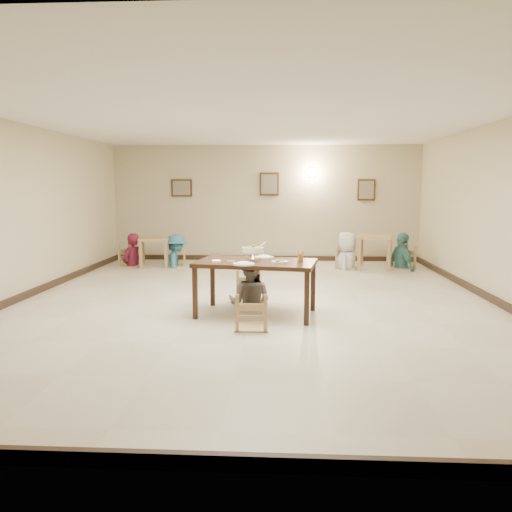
# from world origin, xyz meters

# --- Properties ---
(floor) EXTENTS (10.00, 10.00, 0.00)m
(floor) POSITION_xyz_m (0.00, 0.00, 0.00)
(floor) COLOR beige
(floor) RESTS_ON ground
(ceiling) EXTENTS (10.00, 10.00, 0.00)m
(ceiling) POSITION_xyz_m (0.00, 0.00, 3.00)
(ceiling) COLOR silver
(ceiling) RESTS_ON wall_back
(wall_back) EXTENTS (10.00, 0.00, 10.00)m
(wall_back) POSITION_xyz_m (0.00, 5.00, 1.50)
(wall_back) COLOR #C5B58F
(wall_back) RESTS_ON floor
(wall_front) EXTENTS (10.00, 0.00, 10.00)m
(wall_front) POSITION_xyz_m (0.00, -5.00, 1.50)
(wall_front) COLOR #C5B58F
(wall_front) RESTS_ON floor
(wall_left) EXTENTS (0.00, 10.00, 10.00)m
(wall_left) POSITION_xyz_m (-4.00, 0.00, 1.50)
(wall_left) COLOR #C5B58F
(wall_left) RESTS_ON floor
(wall_right) EXTENTS (0.00, 10.00, 10.00)m
(wall_right) POSITION_xyz_m (4.00, 0.00, 1.50)
(wall_right) COLOR #C5B58F
(wall_right) RESTS_ON floor
(baseboard_back) EXTENTS (8.00, 0.06, 0.12)m
(baseboard_back) POSITION_xyz_m (0.00, 4.97, 0.06)
(baseboard_back) COLOR black
(baseboard_back) RESTS_ON floor
(baseboard_front) EXTENTS (8.00, 0.06, 0.12)m
(baseboard_front) POSITION_xyz_m (0.00, -4.97, 0.06)
(baseboard_front) COLOR black
(baseboard_front) RESTS_ON floor
(baseboard_left) EXTENTS (0.06, 10.00, 0.12)m
(baseboard_left) POSITION_xyz_m (-3.97, 0.00, 0.06)
(baseboard_left) COLOR black
(baseboard_left) RESTS_ON floor
(baseboard_right) EXTENTS (0.06, 10.00, 0.12)m
(baseboard_right) POSITION_xyz_m (3.97, 0.00, 0.06)
(baseboard_right) COLOR black
(baseboard_right) RESTS_ON floor
(picture_a) EXTENTS (0.55, 0.04, 0.45)m
(picture_a) POSITION_xyz_m (-2.20, 4.96, 1.90)
(picture_a) COLOR #372411
(picture_a) RESTS_ON wall_back
(picture_b) EXTENTS (0.50, 0.04, 0.60)m
(picture_b) POSITION_xyz_m (0.10, 4.96, 2.00)
(picture_b) COLOR #372411
(picture_b) RESTS_ON wall_back
(picture_c) EXTENTS (0.45, 0.04, 0.55)m
(picture_c) POSITION_xyz_m (2.60, 4.96, 1.85)
(picture_c) COLOR #372411
(picture_c) RESTS_ON wall_back
(wall_sconce) EXTENTS (0.16, 0.05, 0.22)m
(wall_sconce) POSITION_xyz_m (1.20, 4.96, 2.30)
(wall_sconce) COLOR #FFD88C
(wall_sconce) RESTS_ON wall_back
(main_table) EXTENTS (1.88, 1.25, 0.82)m
(main_table) POSITION_xyz_m (0.07, -0.76, 0.74)
(main_table) COLOR #372013
(main_table) RESTS_ON floor
(chair_far) EXTENTS (0.45, 0.45, 0.96)m
(chair_far) POSITION_xyz_m (-0.05, 0.04, 0.48)
(chair_far) COLOR tan
(chair_far) RESTS_ON floor
(chair_near) EXTENTS (0.45, 0.45, 0.95)m
(chair_near) POSITION_xyz_m (0.05, -1.52, 0.48)
(chair_near) COLOR tan
(chair_near) RESTS_ON floor
(main_diner) EXTENTS (0.86, 0.73, 1.55)m
(main_diner) POSITION_xyz_m (-0.07, -0.04, 0.78)
(main_diner) COLOR gray
(main_diner) RESTS_ON floor
(curry_warmer) EXTENTS (0.36, 0.32, 0.29)m
(curry_warmer) POSITION_xyz_m (0.03, -0.78, 0.99)
(curry_warmer) COLOR silver
(curry_warmer) RESTS_ON main_table
(rice_plate_far) EXTENTS (0.30, 0.30, 0.07)m
(rice_plate_far) POSITION_xyz_m (0.18, -0.43, 0.83)
(rice_plate_far) COLOR white
(rice_plate_far) RESTS_ON main_table
(rice_plate_near) EXTENTS (0.31, 0.31, 0.07)m
(rice_plate_near) POSITION_xyz_m (-0.08, -1.15, 0.83)
(rice_plate_near) COLOR white
(rice_plate_near) RESTS_ON main_table
(fried_plate) EXTENTS (0.25, 0.25, 0.06)m
(fried_plate) POSITION_xyz_m (0.43, -0.91, 0.84)
(fried_plate) COLOR white
(fried_plate) RESTS_ON main_table
(chili_dish) EXTENTS (0.11, 0.11, 0.02)m
(chili_dish) POSITION_xyz_m (-0.29, -0.87, 0.83)
(chili_dish) COLOR white
(chili_dish) RESTS_ON main_table
(napkin_cutlery) EXTENTS (0.16, 0.25, 0.03)m
(napkin_cutlery) POSITION_xyz_m (-0.50, -0.92, 0.83)
(napkin_cutlery) COLOR white
(napkin_cutlery) RESTS_ON main_table
(drink_glass) EXTENTS (0.08, 0.08, 0.17)m
(drink_glass) POSITION_xyz_m (0.73, -0.83, 0.90)
(drink_glass) COLOR white
(drink_glass) RESTS_ON main_table
(bg_table_left) EXTENTS (0.84, 0.84, 0.71)m
(bg_table_left) POSITION_xyz_m (-2.66, 3.76, 0.57)
(bg_table_left) COLOR tan
(bg_table_left) RESTS_ON floor
(bg_table_right) EXTENTS (0.95, 0.95, 0.79)m
(bg_table_right) POSITION_xyz_m (2.64, 3.74, 0.65)
(bg_table_right) COLOR tan
(bg_table_right) RESTS_ON floor
(bg_chair_ll) EXTENTS (0.49, 0.49, 1.05)m
(bg_chair_ll) POSITION_xyz_m (-3.19, 3.69, 0.52)
(bg_chair_ll) COLOR tan
(bg_chair_ll) RESTS_ON floor
(bg_chair_lr) EXTENTS (0.42, 0.42, 0.90)m
(bg_chair_lr) POSITION_xyz_m (-2.13, 3.83, 0.45)
(bg_chair_lr) COLOR tan
(bg_chair_lr) RESTS_ON floor
(bg_chair_rl) EXTENTS (0.47, 0.47, 1.00)m
(bg_chair_rl) POSITION_xyz_m (1.99, 3.76, 0.50)
(bg_chair_rl) COLOR tan
(bg_chair_rl) RESTS_ON floor
(bg_chair_rr) EXTENTS (0.48, 0.48, 1.03)m
(bg_chair_rr) POSITION_xyz_m (3.29, 3.78, 0.51)
(bg_chair_rr) COLOR tan
(bg_chair_rr) RESTS_ON floor
(bg_diner_a) EXTENTS (0.60, 0.70, 1.62)m
(bg_diner_a) POSITION_xyz_m (-3.19, 3.69, 0.81)
(bg_diner_a) COLOR #591325
(bg_diner_a) RESTS_ON floor
(bg_diner_b) EXTENTS (0.83, 1.14, 1.59)m
(bg_diner_b) POSITION_xyz_m (-2.13, 3.83, 0.79)
(bg_diner_b) COLOR teal
(bg_diner_b) RESTS_ON floor
(bg_diner_c) EXTENTS (0.76, 0.96, 1.73)m
(bg_diner_c) POSITION_xyz_m (1.99, 3.76, 0.86)
(bg_diner_c) COLOR silver
(bg_diner_c) RESTS_ON floor
(bg_diner_d) EXTENTS (0.69, 1.09, 1.73)m
(bg_diner_d) POSITION_xyz_m (3.29, 3.78, 0.86)
(bg_diner_d) COLOR teal
(bg_diner_d) RESTS_ON floor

